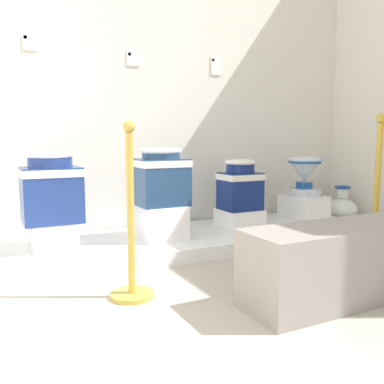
{
  "coord_description": "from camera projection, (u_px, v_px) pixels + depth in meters",
  "views": [
    {
      "loc": [
        0.33,
        -0.5,
        0.84
      ],
      "look_at": [
        1.78,
        2.37,
        0.43
      ],
      "focal_mm": 38.85,
      "sensor_mm": 36.0,
      "label": 1
    }
  ],
  "objects": [
    {
      "name": "ground_plane",
      "position": [
        355.0,
        321.0,
        1.96
      ],
      "size": [
        5.71,
        5.63,
        0.02
      ],
      "primitive_type": "cube",
      "color": "#B2A899"
    },
    {
      "name": "wall_back",
      "position": [
        173.0,
        53.0,
        3.56
      ],
      "size": [
        3.91,
        0.06,
        3.16
      ],
      "primitive_type": "cube",
      "color": "silver",
      "rests_on": "ground_plane"
    },
    {
      "name": "display_platform",
      "position": [
        200.0,
        238.0,
        3.32
      ],
      "size": [
        2.97,
        0.88,
        0.1
      ],
      "primitive_type": "cube",
      "color": "white",
      "rests_on": "ground_plane"
    },
    {
      "name": "plinth_block_pale_glazed",
      "position": [
        53.0,
        235.0,
        2.8
      ],
      "size": [
        0.29,
        0.28,
        0.18
      ],
      "primitive_type": "cube",
      "color": "white",
      "rests_on": "display_platform"
    },
    {
      "name": "antique_toilet_pale_glazed",
      "position": [
        51.0,
        186.0,
        2.76
      ],
      "size": [
        0.38,
        0.31,
        0.47
      ],
      "color": "navy",
      "rests_on": "plinth_block_pale_glazed"
    },
    {
      "name": "plinth_block_slender_white",
      "position": [
        162.0,
        222.0,
        3.1
      ],
      "size": [
        0.31,
        0.33,
        0.25
      ],
      "primitive_type": "cube",
      "color": "white",
      "rests_on": "display_platform"
    },
    {
      "name": "antique_toilet_slender_white",
      "position": [
        161.0,
        175.0,
        3.06
      ],
      "size": [
        0.37,
        0.31,
        0.42
      ],
      "color": "navy",
      "rests_on": "plinth_block_slender_white"
    },
    {
      "name": "plinth_block_central_ornate",
      "position": [
        240.0,
        218.0,
        3.5
      ],
      "size": [
        0.33,
        0.31,
        0.15
      ],
      "primitive_type": "cube",
      "color": "white",
      "rests_on": "display_platform"
    },
    {
      "name": "antique_toilet_central_ornate",
      "position": [
        240.0,
        184.0,
        3.46
      ],
      "size": [
        0.32,
        0.27,
        0.42
      ],
      "color": "navy",
      "rests_on": "plinth_block_central_ornate"
    },
    {
      "name": "plinth_block_squat_floral",
      "position": [
        303.0,
        207.0,
        3.85
      ],
      "size": [
        0.29,
        0.4,
        0.22
      ],
      "primitive_type": "cube",
      "color": "white",
      "rests_on": "display_platform"
    },
    {
      "name": "antique_toilet_squat_floral",
      "position": [
        304.0,
        173.0,
        3.81
      ],
      "size": [
        0.32,
        0.32,
        0.36
      ],
      "color": "silver",
      "rests_on": "plinth_block_squat_floral"
    },
    {
      "name": "info_placard_first",
      "position": [
        30.0,
        42.0,
        3.01
      ],
      "size": [
        0.11,
        0.01,
        0.11
      ],
      "color": "white"
    },
    {
      "name": "info_placard_second",
      "position": [
        134.0,
        59.0,
        3.37
      ],
      "size": [
        0.11,
        0.01,
        0.11
      ],
      "color": "white"
    },
    {
      "name": "info_placard_third",
      "position": [
        216.0,
        66.0,
        3.72
      ],
      "size": [
        0.09,
        0.01,
        0.16
      ],
      "color": "white"
    },
    {
      "name": "decorative_vase_corner",
      "position": [
        342.0,
        208.0,
        4.12
      ],
      "size": [
        0.3,
        0.3,
        0.38
      ],
      "color": "navy",
      "rests_on": "ground_plane"
    },
    {
      "name": "stanchion_post_near_left",
      "position": [
        131.0,
        244.0,
        2.19
      ],
      "size": [
        0.23,
        0.23,
        0.94
      ],
      "color": "gold",
      "rests_on": "ground_plane"
    },
    {
      "name": "stanchion_post_near_right",
      "position": [
        375.0,
        216.0,
        2.82
      ],
      "size": [
        0.23,
        0.23,
        1.01
      ],
      "color": "gold",
      "rests_on": "ground_plane"
    },
    {
      "name": "museum_bench",
      "position": [
        353.0,
        260.0,
        2.21
      ],
      "size": [
        1.27,
        0.36,
        0.4
      ],
      "primitive_type": "cube",
      "color": "gray",
      "rests_on": "ground_plane"
    }
  ]
}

